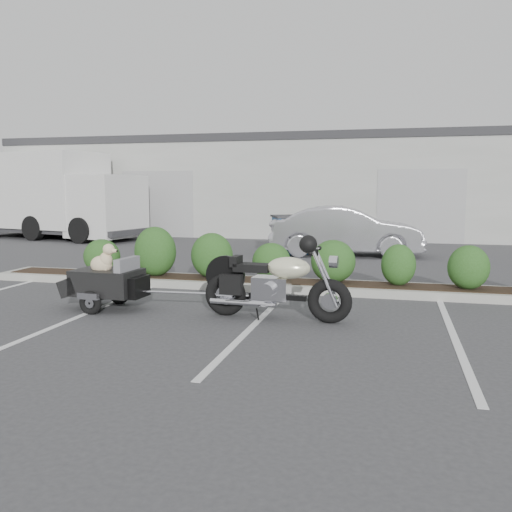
% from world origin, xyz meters
% --- Properties ---
extents(ground, '(90.00, 90.00, 0.00)m').
position_xyz_m(ground, '(0.00, 0.00, 0.00)').
color(ground, '#38383A').
rests_on(ground, ground).
extents(planter_kerb, '(12.00, 1.00, 0.15)m').
position_xyz_m(planter_kerb, '(1.00, 2.20, 0.07)').
color(planter_kerb, '#9E9E93').
rests_on(planter_kerb, ground).
extents(building, '(26.00, 10.00, 4.00)m').
position_xyz_m(building, '(0.00, 17.00, 2.00)').
color(building, '#9EA099').
rests_on(building, ground).
extents(motorcycle, '(2.26, 0.76, 1.30)m').
position_xyz_m(motorcycle, '(1.42, -0.21, 0.52)').
color(motorcycle, black).
rests_on(motorcycle, ground).
extents(pet_trailer, '(1.81, 1.01, 1.07)m').
position_xyz_m(pet_trailer, '(-1.36, -0.19, 0.45)').
color(pet_trailer, black).
rests_on(pet_trailer, ground).
extents(sedan, '(4.42, 1.89, 1.42)m').
position_xyz_m(sedan, '(1.77, 7.74, 0.71)').
color(sedan, '#B5B4BB').
rests_on(sedan, ground).
extents(dumpster, '(2.04, 1.75, 1.13)m').
position_xyz_m(dumpster, '(0.45, 8.05, 0.57)').
color(dumpster, navy).
rests_on(dumpster, ground).
extents(delivery_truck, '(7.45, 3.79, 3.26)m').
position_xyz_m(delivery_truck, '(-9.40, 10.48, 1.57)').
color(delivery_truck, silver).
rests_on(delivery_truck, ground).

